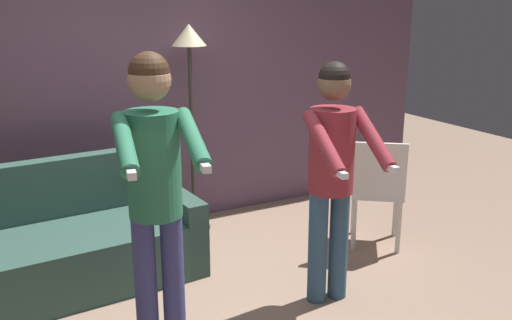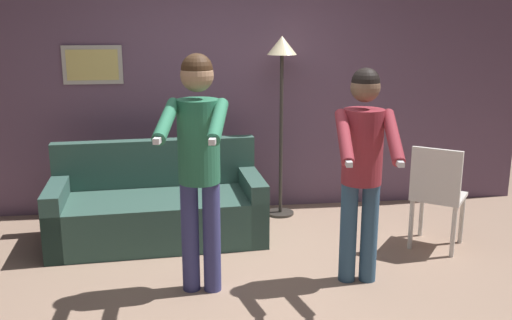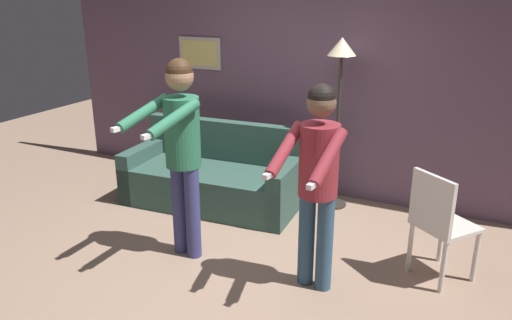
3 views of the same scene
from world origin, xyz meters
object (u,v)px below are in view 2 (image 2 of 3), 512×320
at_px(couch, 158,210).
at_px(person_standing_left, 198,151).
at_px(person_standing_right, 363,158).
at_px(dining_chair_distant, 437,192).
at_px(torchiere_lamp, 282,73).

relative_size(couch, person_standing_left, 1.11).
distance_m(couch, person_standing_right, 2.04).
relative_size(person_standing_left, dining_chair_distant, 1.89).
height_order(couch, dining_chair_distant, dining_chair_distant).
xyz_separation_m(torchiere_lamp, dining_chair_distant, (1.19, -1.08, -0.94)).
xyz_separation_m(torchiere_lamp, person_standing_right, (0.33, -1.62, -0.48)).
relative_size(person_standing_right, dining_chair_distant, 1.77).
height_order(torchiere_lamp, person_standing_left, torchiere_lamp).
height_order(torchiere_lamp, person_standing_right, torchiere_lamp).
bearing_deg(couch, person_standing_left, -72.06).
bearing_deg(dining_chair_distant, couch, 166.86).
xyz_separation_m(person_standing_left, person_standing_right, (1.20, 0.01, -0.09)).
relative_size(person_standing_left, person_standing_right, 1.07).
xyz_separation_m(couch, torchiere_lamp, (1.23, 0.52, 1.19)).
xyz_separation_m(couch, dining_chair_distant, (2.42, -0.56, 0.25)).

